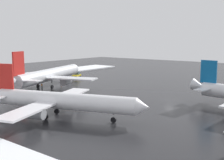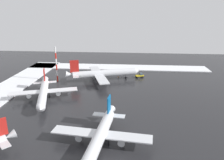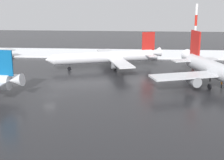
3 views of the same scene
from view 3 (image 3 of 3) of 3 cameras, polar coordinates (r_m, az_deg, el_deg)
name	(u,v)px [view 3 (image 3 of 3)]	position (r m, az deg, el deg)	size (l,w,h in m)	color
ground_plane	(49,96)	(75.48, -10.40, -2.63)	(240.00, 240.00, 0.00)	#232326
snow_bank_far	(84,53)	(123.10, -4.74, 4.46)	(152.00, 16.00, 0.51)	white
airplane_distant_tail	(107,57)	(99.50, -0.88, 3.86)	(33.54, 28.27, 10.23)	white
ground_crew_by_nose_gear	(222,84)	(84.03, 17.75, -0.61)	(0.36, 0.36, 1.71)	black
antenna_mast	(195,36)	(102.09, 13.64, 7.04)	(0.70, 0.70, 18.42)	red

